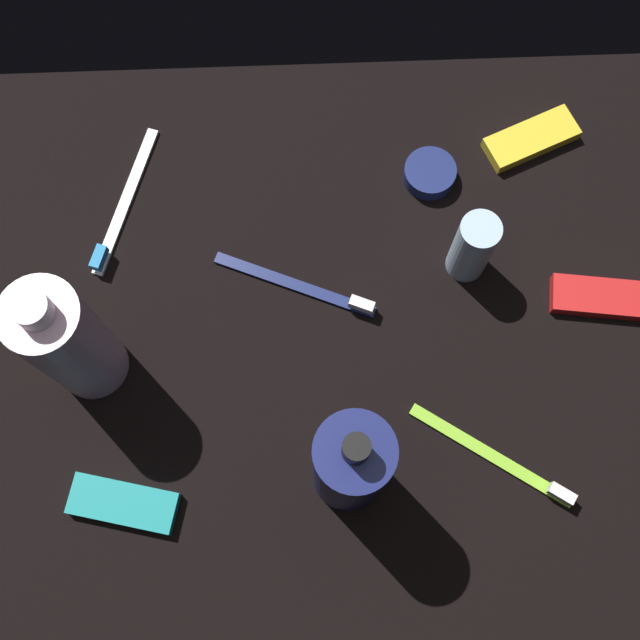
# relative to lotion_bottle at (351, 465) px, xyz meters

# --- Properties ---
(ground_plane) EXTENTS (0.84, 0.64, 0.01)m
(ground_plane) POSITION_rel_lotion_bottle_xyz_m (0.02, -0.15, -0.10)
(ground_plane) COLOR black
(lotion_bottle) EXTENTS (0.07, 0.07, 0.21)m
(lotion_bottle) POSITION_rel_lotion_bottle_xyz_m (0.00, 0.00, 0.00)
(lotion_bottle) COLOR navy
(lotion_bottle) RESTS_ON ground_plane
(bodywash_bottle) EXTENTS (0.07, 0.07, 0.20)m
(bodywash_bottle) POSITION_rel_lotion_bottle_xyz_m (0.26, -0.12, -0.00)
(bodywash_bottle) COLOR silver
(bodywash_bottle) RESTS_ON ground_plane
(deodorant_stick) EXTENTS (0.04, 0.04, 0.10)m
(deodorant_stick) POSITION_rel_lotion_bottle_xyz_m (-0.14, -0.22, -0.05)
(deodorant_stick) COLOR silver
(deodorant_stick) RESTS_ON ground_plane
(toothbrush_navy) EXTENTS (0.17, 0.08, 0.02)m
(toothbrush_navy) POSITION_rel_lotion_bottle_xyz_m (0.04, -0.20, -0.09)
(toothbrush_navy) COLOR navy
(toothbrush_navy) RESTS_ON ground_plane
(toothbrush_lime) EXTENTS (0.16, 0.11, 0.02)m
(toothbrush_lime) POSITION_rel_lotion_bottle_xyz_m (-0.15, -0.01, -0.09)
(toothbrush_lime) COLOR #8CD133
(toothbrush_lime) RESTS_ON ground_plane
(toothbrush_white) EXTENTS (0.07, 0.17, 0.02)m
(toothbrush_white) POSITION_rel_lotion_bottle_xyz_m (0.23, -0.30, -0.09)
(toothbrush_white) COLOR white
(toothbrush_white) RESTS_ON ground_plane
(snack_bar_yellow) EXTENTS (0.11, 0.08, 0.01)m
(snack_bar_yellow) POSITION_rel_lotion_bottle_xyz_m (-0.22, -0.36, -0.09)
(snack_bar_yellow) COLOR yellow
(snack_bar_yellow) RESTS_ON ground_plane
(snack_bar_teal) EXTENTS (0.11, 0.06, 0.01)m
(snack_bar_teal) POSITION_rel_lotion_bottle_xyz_m (0.22, 0.02, -0.09)
(snack_bar_teal) COLOR teal
(snack_bar_teal) RESTS_ON ground_plane
(snack_bar_red) EXTENTS (0.11, 0.05, 0.01)m
(snack_bar_red) POSITION_rel_lotion_bottle_xyz_m (-0.27, -0.17, -0.09)
(snack_bar_red) COLOR red
(snack_bar_red) RESTS_ON ground_plane
(cream_tin_left) EXTENTS (0.06, 0.06, 0.02)m
(cream_tin_left) POSITION_rel_lotion_bottle_xyz_m (-0.11, -0.32, -0.09)
(cream_tin_left) COLOR navy
(cream_tin_left) RESTS_ON ground_plane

